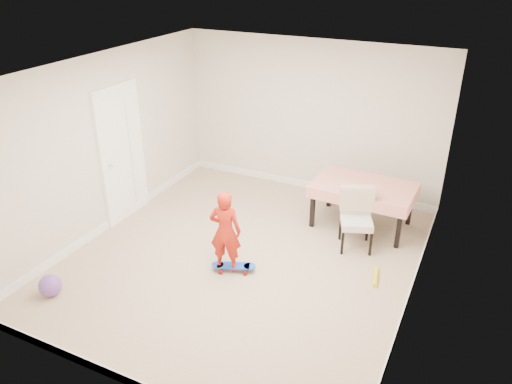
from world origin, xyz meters
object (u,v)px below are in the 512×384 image
at_px(dining_table, 362,205).
at_px(balloon, 50,285).
at_px(dining_chair, 357,220).
at_px(skateboard, 234,268).
at_px(child, 225,234).

xyz_separation_m(dining_table, balloon, (-2.98, -3.36, -0.21)).
relative_size(dining_chair, balloon, 3.16).
bearing_deg(dining_table, dining_chair, -80.27).
height_order(skateboard, balloon, balloon).
distance_m(dining_table, dining_chair, 0.67).
bearing_deg(child, dining_chair, -150.13).
relative_size(dining_chair, skateboard, 1.50).
bearing_deg(skateboard, dining_table, 36.59).
height_order(dining_table, skateboard, dining_table).
bearing_deg(dining_chair, dining_table, 76.52).
xyz_separation_m(dining_chair, child, (-1.37, -1.30, 0.13)).
bearing_deg(dining_table, balloon, -129.91).
distance_m(dining_chair, skateboard, 1.85).
bearing_deg(balloon, skateboard, 38.71).
distance_m(dining_table, skateboard, 2.29).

